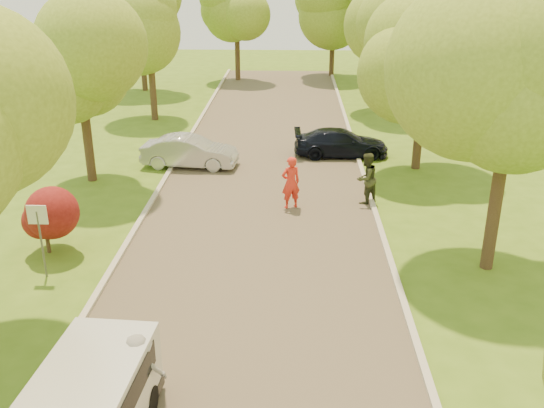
# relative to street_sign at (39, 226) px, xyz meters

# --- Properties ---
(ground) EXTENTS (100.00, 100.00, 0.00)m
(ground) POSITION_rel_street_sign_xyz_m (5.80, -4.00, -1.56)
(ground) COLOR #436919
(ground) RESTS_ON ground
(road) EXTENTS (8.00, 60.00, 0.01)m
(road) POSITION_rel_street_sign_xyz_m (5.80, 4.00, -1.56)
(road) COLOR #4C4438
(road) RESTS_ON ground
(curb_left) EXTENTS (0.18, 60.00, 0.12)m
(curb_left) POSITION_rel_street_sign_xyz_m (1.75, 4.00, -1.50)
(curb_left) COLOR #B2AD9E
(curb_left) RESTS_ON ground
(curb_right) EXTENTS (0.18, 60.00, 0.12)m
(curb_right) POSITION_rel_street_sign_xyz_m (9.85, 4.00, -1.50)
(curb_right) COLOR #B2AD9E
(curb_right) RESTS_ON ground
(street_sign) EXTENTS (0.55, 0.06, 2.17)m
(street_sign) POSITION_rel_street_sign_xyz_m (0.00, 0.00, 0.00)
(street_sign) COLOR #59595E
(street_sign) RESTS_ON ground
(red_shrub) EXTENTS (1.70, 1.70, 1.95)m
(red_shrub) POSITION_rel_street_sign_xyz_m (-0.50, 1.50, -0.47)
(red_shrub) COLOR #382619
(red_shrub) RESTS_ON ground
(tree_l_midb) EXTENTS (4.30, 4.20, 6.62)m
(tree_l_midb) POSITION_rel_street_sign_xyz_m (-1.01, 8.00, 3.02)
(tree_l_midb) COLOR #382619
(tree_l_midb) RESTS_ON ground
(tree_l_far) EXTENTS (4.92, 4.80, 7.79)m
(tree_l_far) POSITION_rel_street_sign_xyz_m (-0.59, 18.00, 3.90)
(tree_l_far) COLOR #382619
(tree_l_far) RESTS_ON ground
(tree_r_mida) EXTENTS (5.13, 5.00, 7.95)m
(tree_r_mida) POSITION_rel_street_sign_xyz_m (12.82, 1.00, 3.97)
(tree_r_mida) COLOR #382619
(tree_r_mida) RESTS_ON ground
(tree_r_midb) EXTENTS (4.51, 4.40, 7.01)m
(tree_r_midb) POSITION_rel_street_sign_xyz_m (12.40, 10.00, 3.32)
(tree_r_midb) COLOR #382619
(tree_r_midb) RESTS_ON ground
(tree_r_far) EXTENTS (5.33, 5.20, 8.34)m
(tree_r_far) POSITION_rel_street_sign_xyz_m (13.03, 20.00, 4.27)
(tree_r_far) COLOR #382619
(tree_r_far) RESTS_ON ground
(tree_bg_a) EXTENTS (5.12, 5.00, 7.72)m
(tree_bg_a) POSITION_rel_street_sign_xyz_m (-2.98, 26.00, 3.75)
(tree_bg_a) COLOR #382619
(tree_bg_a) RESTS_ON ground
(tree_bg_b) EXTENTS (5.12, 5.00, 7.95)m
(tree_bg_b) POSITION_rel_street_sign_xyz_m (14.02, 28.00, 3.97)
(tree_bg_b) COLOR #382619
(tree_bg_b) RESTS_ON ground
(tree_bg_c) EXTENTS (4.92, 4.80, 7.33)m
(tree_bg_c) POSITION_rel_street_sign_xyz_m (3.01, 30.00, 3.46)
(tree_bg_c) COLOR #382619
(tree_bg_c) RESTS_ON ground
(tree_bg_d) EXTENTS (5.12, 5.00, 7.72)m
(tree_bg_d) POSITION_rel_street_sign_xyz_m (10.02, 32.00, 3.75)
(tree_bg_d) COLOR #382619
(tree_bg_d) RESTS_ON ground
(silver_sedan) EXTENTS (4.19, 1.80, 1.34)m
(silver_sedan) POSITION_rel_street_sign_xyz_m (2.50, 9.86, -0.89)
(silver_sedan) COLOR #AEADB2
(silver_sedan) RESTS_ON ground
(dark_sedan) EXTENTS (4.28, 1.84, 1.23)m
(dark_sedan) POSITION_rel_street_sign_xyz_m (9.10, 11.64, -0.95)
(dark_sedan) COLOR black
(dark_sedan) RESTS_ON ground
(longboard) EXTENTS (0.54, 0.86, 0.10)m
(longboard) POSITION_rel_street_sign_xyz_m (4.00, -5.35, -1.47)
(longboard) COLOR black
(longboard) RESTS_ON ground
(skateboarder) EXTENTS (1.20, 0.97, 1.63)m
(skateboarder) POSITION_rel_street_sign_xyz_m (4.00, -5.35, -0.64)
(skateboarder) COLOR gray
(skateboarder) RESTS_ON longboard
(person_striped) EXTENTS (0.83, 0.70, 1.93)m
(person_striped) POSITION_rel_street_sign_xyz_m (6.87, 5.34, -0.60)
(person_striped) COLOR red
(person_striped) RESTS_ON ground
(person_olive) EXTENTS (1.17, 1.16, 1.90)m
(person_olive) POSITION_rel_street_sign_xyz_m (9.60, 5.92, -0.61)
(person_olive) COLOR #303520
(person_olive) RESTS_ON ground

